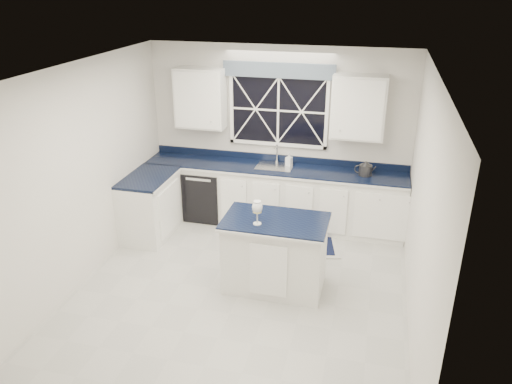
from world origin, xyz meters
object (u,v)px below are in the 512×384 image
(faucet, at_px, (277,153))
(soap_bottle, at_px, (289,159))
(island, at_px, (275,253))
(dishwasher, at_px, (206,192))
(kettle, at_px, (365,169))
(wine_glass, at_px, (257,208))

(faucet, relative_size, soap_bottle, 1.54)
(island, relative_size, soap_bottle, 6.40)
(dishwasher, relative_size, island, 0.65)
(dishwasher, height_order, kettle, kettle)
(wine_glass, bearing_deg, faucet, 95.56)
(dishwasher, relative_size, wine_glass, 2.80)
(kettle, bearing_deg, wine_glass, -123.97)
(dishwasher, height_order, island, island)
(faucet, bearing_deg, dishwasher, -169.98)
(faucet, height_order, island, faucet)
(soap_bottle, bearing_deg, faucet, 163.52)
(dishwasher, distance_m, kettle, 2.53)
(kettle, height_order, wine_glass, wine_glass)
(kettle, xyz_separation_m, wine_glass, (-1.15, -1.87, 0.09))
(dishwasher, height_order, wine_glass, wine_glass)
(faucet, height_order, wine_glass, faucet)
(island, relative_size, kettle, 4.04)
(wine_glass, bearing_deg, island, 40.47)
(kettle, height_order, soap_bottle, kettle)
(faucet, xyz_separation_m, island, (0.39, -1.90, -0.63))
(soap_bottle, bearing_deg, wine_glass, -90.11)
(island, distance_m, kettle, 2.04)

